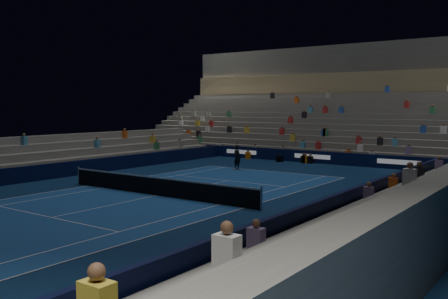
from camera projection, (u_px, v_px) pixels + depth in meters
ground at (157, 196)px, 26.14m from camera, size 90.00×90.00×0.00m
court_surface at (157, 195)px, 26.14m from camera, size 10.97×23.77×0.01m
sponsor_barrier_far at (313, 157)px, 41.04m from camera, size 44.00×0.25×1.00m
sponsor_barrier_east at (330, 208)px, 20.44m from camera, size 0.25×37.00×1.00m
sponsor_barrier_west at (46, 172)px, 31.75m from camera, size 0.25×37.00×1.00m
grandstand_main at (356, 119)px, 48.38m from camera, size 44.00×15.20×11.20m
grandstand_east at (418, 208)px, 18.38m from camera, size 5.00×37.00×2.50m
grandstand_west at (15, 162)px, 33.73m from camera, size 5.00×37.00×2.50m
tennis_net at (157, 186)px, 26.09m from camera, size 12.90×0.10×1.10m
tennis_player at (237, 157)px, 36.72m from camera, size 0.73×0.55×1.81m
broadcast_camera at (279, 158)px, 41.93m from camera, size 0.46×0.88×0.55m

